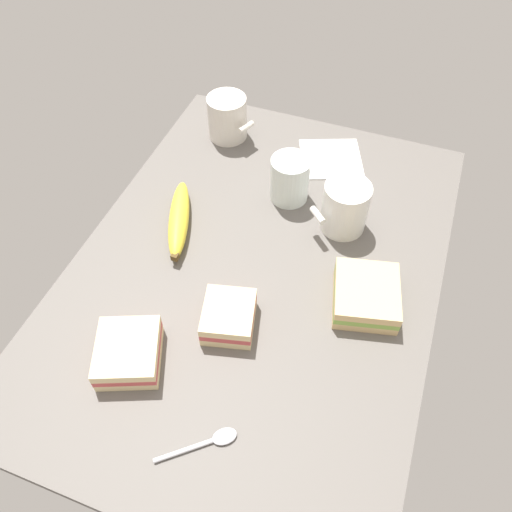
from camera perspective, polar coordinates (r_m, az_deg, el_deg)
name	(u,v)px	position (r cm, az deg, el deg)	size (l,w,h in cm)	color
tabletop	(256,270)	(93.16, 0.00, -1.54)	(90.00, 64.00, 2.00)	#5B5651
coffee_mug_black	(227,117)	(116.01, -3.20, 15.17)	(8.60, 10.92, 9.64)	silver
coffee_mug_milky	(345,207)	(96.37, 9.86, 5.43)	(10.26, 10.20, 10.05)	white
sandwich_main	(128,353)	(82.85, -14.00, -10.38)	(13.35, 12.77, 4.40)	beige
sandwich_side	(228,316)	(83.88, -3.17, -6.72)	(10.79, 10.12, 4.40)	beige
sandwich_extra	(366,295)	(87.95, 12.13, -4.30)	(13.90, 13.02, 4.40)	#DBB77A
glass_of_milk	(290,181)	(101.59, 3.77, 8.29)	(7.68, 7.68, 9.35)	silver
banana	(179,219)	(98.48, -8.56, 4.12)	(19.59, 10.56, 3.72)	yellow
spoon	(209,442)	(77.24, -5.23, -19.87)	(8.88, 10.29, 0.80)	silver
paper_napkin	(331,159)	(113.60, 8.33, 10.65)	(12.82, 12.82, 0.30)	white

